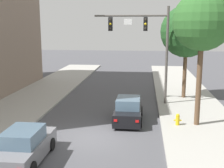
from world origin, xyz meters
The scene contains 8 objects.
ground_plane centered at (0.00, 0.00, 0.00)m, with size 120.00×120.00×0.00m, color #4C4C51.
sidewalk_right centered at (6.50, 0.00, 0.07)m, with size 5.00×60.00×0.15m, color #A8A59E.
traffic_signal_mast centered at (3.03, 7.55, 5.30)m, with size 5.71×0.38×7.50m.
car_lead_black centered at (1.91, 3.21, 0.72)m, with size 1.84×4.24×1.60m.
car_following_grey centered at (-2.49, -3.23, 0.72)m, with size 1.84×4.24×1.60m.
fire_hydrant centered at (5.01, 2.31, 0.51)m, with size 0.48×0.24×0.72m.
street_tree_nearest centered at (6.20, 2.55, 6.41)m, with size 3.50×3.50×8.05m.
street_tree_second centered at (6.31, 9.72, 5.72)m, with size 4.30×4.30×7.74m.
Camera 1 is at (2.89, -15.30, 6.16)m, focal length 46.84 mm.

